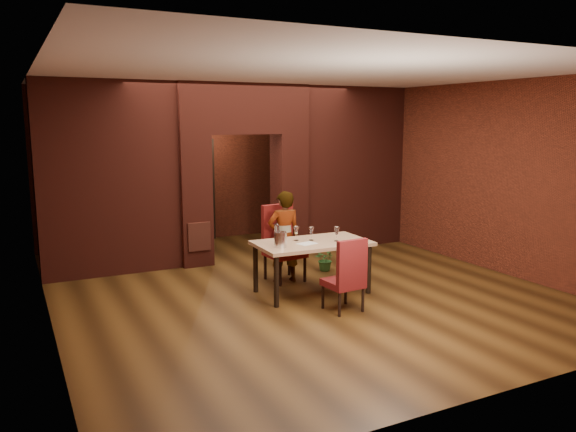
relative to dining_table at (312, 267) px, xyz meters
name	(u,v)px	position (x,y,z in m)	size (l,w,h in m)	color
floor	(293,285)	(-0.09, 0.45, -0.39)	(8.00, 8.00, 0.00)	#4A2F12
ceiling	(293,75)	(-0.09, 0.45, 2.81)	(7.00, 8.00, 0.04)	silver
wall_back	(207,165)	(-0.09, 4.45, 1.21)	(7.00, 0.04, 3.20)	maroon
wall_front	(499,229)	(-0.09, -3.55, 1.21)	(7.00, 0.04, 3.20)	maroon
wall_left	(42,198)	(-3.59, 0.45, 1.21)	(0.04, 8.00, 3.20)	maroon
wall_right	(466,174)	(3.41, 0.45, 1.21)	(0.04, 8.00, 3.20)	maroon
pillar_left	(193,200)	(-1.04, 2.45, 0.76)	(0.55, 0.55, 2.30)	maroon
pillar_right	(289,194)	(0.86, 2.45, 0.76)	(0.55, 0.55, 2.30)	maroon
lintel	(242,109)	(-0.09, 2.45, 2.36)	(2.45, 0.55, 0.90)	maroon
wing_wall_left	(109,179)	(-2.45, 2.45, 1.21)	(2.27, 0.35, 3.20)	maroon
wing_wall_right	(351,168)	(2.27, 2.45, 1.21)	(2.27, 0.35, 3.20)	maroon
vent_panel	(199,237)	(-1.04, 2.16, 0.16)	(0.40, 0.03, 0.50)	#A64630
rear_door	(191,192)	(-0.49, 4.39, 0.66)	(0.90, 0.08, 2.10)	black
rear_door_frame	(192,192)	(-0.49, 4.35, 0.66)	(1.02, 0.04, 2.22)	black
dining_table	(312,267)	(0.00, 0.00, 0.00)	(1.67, 0.94, 0.78)	tan
chair_far	(285,244)	(-0.07, 0.77, 0.22)	(0.55, 0.55, 1.21)	maroon
chair_near	(343,274)	(-0.01, -0.88, 0.12)	(0.46, 0.46, 1.01)	maroon
person_seated	(284,237)	(-0.11, 0.71, 0.34)	(0.53, 0.35, 1.46)	white
wine_glass_a	(296,234)	(-0.18, 0.17, 0.50)	(0.09, 0.09, 0.21)	white
wine_glass_b	(311,234)	(0.03, 0.08, 0.49)	(0.08, 0.08, 0.20)	white
wine_glass_c	(337,234)	(0.34, -0.14, 0.50)	(0.09, 0.09, 0.22)	white
tasting_sheet	(307,244)	(-0.14, -0.09, 0.39)	(0.27, 0.20, 0.00)	silver
wine_bucket	(280,240)	(-0.58, -0.12, 0.50)	(0.18, 0.18, 0.22)	silver
water_bottle	(277,233)	(-0.53, 0.10, 0.54)	(0.07, 0.07, 0.30)	white
potted_plant	(325,259)	(0.81, 1.00, -0.19)	(0.36, 0.31, 0.40)	#2A5B25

